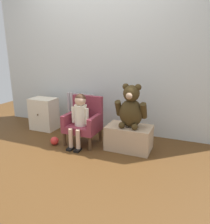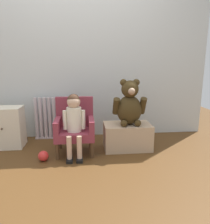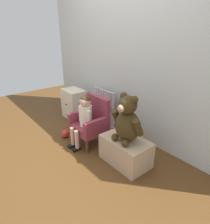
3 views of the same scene
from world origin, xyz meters
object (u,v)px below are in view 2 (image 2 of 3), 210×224
at_px(small_dresser, 6,127).
at_px(toy_ball, 43,156).
at_px(radiator, 52,118).
at_px(child_figure, 74,116).
at_px(low_bench, 127,136).
at_px(large_teddy_bear, 129,105).
at_px(child_armchair, 75,126).

bearing_deg(small_dresser, toy_ball, -42.16).
bearing_deg(radiator, small_dresser, -154.25).
distance_m(child_figure, low_bench, 0.73).
bearing_deg(large_teddy_bear, child_armchair, -178.23).
xyz_separation_m(child_figure, large_teddy_bear, (0.67, 0.13, 0.10)).
xyz_separation_m(radiator, child_figure, (0.34, -0.61, 0.17)).
distance_m(child_figure, toy_ball, 0.55).
bearing_deg(child_figure, radiator, 118.68).
xyz_separation_m(child_armchair, large_teddy_bear, (0.67, 0.02, 0.24)).
bearing_deg(child_figure, low_bench, 12.33).
bearing_deg(child_armchair, radiator, 123.70).
height_order(small_dresser, child_figure, child_figure).
xyz_separation_m(radiator, low_bench, (0.98, -0.47, -0.14)).
relative_size(low_bench, large_teddy_bear, 1.04).
bearing_deg(child_armchair, child_figure, -90.00).
xyz_separation_m(radiator, child_armchair, (0.34, -0.50, 0.02)).
xyz_separation_m(small_dresser, child_figure, (0.87, -0.35, 0.21)).
height_order(child_figure, toy_ball, child_figure).
bearing_deg(large_teddy_bear, toy_ball, -165.62).
relative_size(small_dresser, child_armchair, 0.79).
height_order(small_dresser, toy_ball, small_dresser).
height_order(radiator, large_teddy_bear, large_teddy_bear).
xyz_separation_m(child_armchair, child_figure, (0.00, -0.11, 0.15)).
relative_size(radiator, child_armchair, 0.91).
relative_size(small_dresser, low_bench, 0.90).
height_order(small_dresser, low_bench, small_dresser).
height_order(small_dresser, child_armchair, child_armchair).
distance_m(radiator, child_armchair, 0.60).
height_order(child_armchair, toy_ball, child_armchair).
distance_m(child_armchair, child_figure, 0.19).
xyz_separation_m(small_dresser, child_armchair, (0.87, -0.24, 0.06)).
height_order(low_bench, large_teddy_bear, large_teddy_bear).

